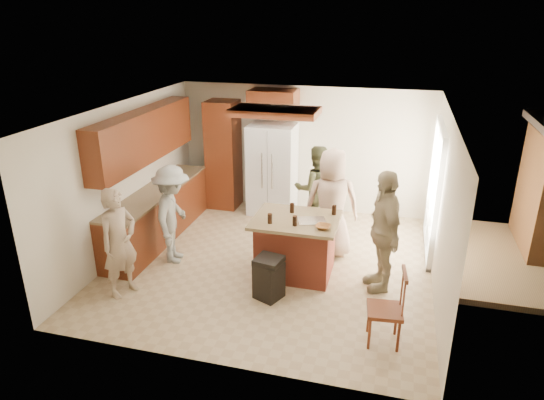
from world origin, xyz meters
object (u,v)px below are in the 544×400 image
(person_counter, at_px, (173,215))
(trash_bin, at_px, (269,278))
(person_behind_right, at_px, (332,204))
(person_side_right, at_px, (383,231))
(person_front_left, at_px, (119,243))
(refrigerator, at_px, (272,170))
(kitchen_island, at_px, (296,246))
(person_behind_left, at_px, (316,189))
(spindle_chair, at_px, (386,310))

(person_counter, height_order, trash_bin, person_counter)
(person_behind_right, distance_m, person_side_right, 1.21)
(person_front_left, bearing_deg, refrigerator, -0.58)
(person_side_right, relative_size, trash_bin, 2.88)
(trash_bin, bearing_deg, refrigerator, 104.01)
(person_side_right, bearing_deg, person_front_left, -91.26)
(person_front_left, distance_m, trash_bin, 2.16)
(kitchen_island, bearing_deg, person_behind_left, 90.10)
(refrigerator, bearing_deg, person_behind_left, -32.50)
(person_front_left, xyz_separation_m, person_side_right, (3.56, 1.12, 0.10))
(person_front_left, height_order, spindle_chair, person_front_left)
(person_behind_left, distance_m, person_side_right, 2.19)
(trash_bin, bearing_deg, person_behind_left, 85.08)
(kitchen_island, bearing_deg, person_front_left, -152.53)
(person_side_right, distance_m, person_counter, 3.28)
(person_front_left, relative_size, kitchen_island, 1.25)
(person_behind_left, height_order, kitchen_island, person_behind_left)
(person_side_right, bearing_deg, person_behind_left, -162.48)
(person_front_left, bearing_deg, kitchen_island, -42.95)
(person_behind_left, bearing_deg, kitchen_island, 69.22)
(person_behind_right, bearing_deg, person_side_right, 123.31)
(refrigerator, xyz_separation_m, spindle_chair, (2.41, -3.70, -0.45))
(person_counter, distance_m, refrigerator, 2.60)
(person_counter, distance_m, spindle_chair, 3.67)
(person_front_left, distance_m, refrigerator, 3.74)
(person_behind_left, distance_m, refrigerator, 1.17)
(person_counter, relative_size, refrigerator, 0.90)
(person_behind_left, bearing_deg, person_front_left, 30.88)
(person_behind_right, height_order, kitchen_island, person_behind_right)
(person_counter, bearing_deg, person_front_left, 154.09)
(refrigerator, height_order, kitchen_island, refrigerator)
(person_front_left, xyz_separation_m, trash_bin, (2.06, 0.42, -0.48))
(person_front_left, height_order, trash_bin, person_front_left)
(trash_bin, height_order, spindle_chair, spindle_chair)
(person_front_left, xyz_separation_m, person_behind_right, (2.70, 1.96, 0.11))
(person_behind_left, xyz_separation_m, person_counter, (-1.98, -1.78, 0.00))
(kitchen_island, bearing_deg, trash_bin, -105.68)
(person_behind_left, relative_size, kitchen_island, 1.26)
(person_behind_right, xyz_separation_m, kitchen_island, (-0.42, -0.78, -0.44))
(person_front_left, bearing_deg, spindle_chair, -73.31)
(kitchen_island, relative_size, spindle_chair, 1.29)
(trash_bin, distance_m, spindle_chair, 1.75)
(person_behind_left, relative_size, refrigerator, 0.90)
(person_counter, xyz_separation_m, spindle_chair, (3.41, -1.29, -0.35))
(person_behind_left, distance_m, person_counter, 2.66)
(kitchen_island, bearing_deg, person_behind_right, 61.46)
(refrigerator, bearing_deg, trash_bin, -75.99)
(person_front_left, bearing_deg, person_side_right, -52.97)
(person_behind_left, bearing_deg, refrigerator, -53.38)
(person_side_right, bearing_deg, spindle_chair, -12.77)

